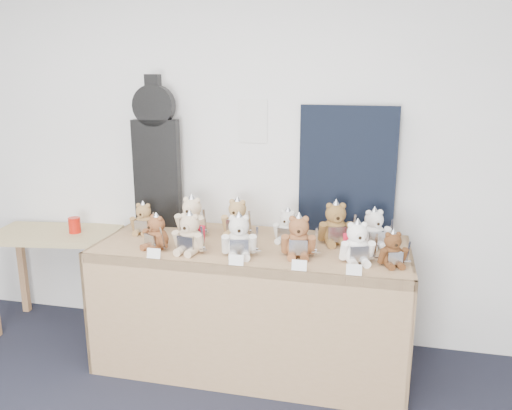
% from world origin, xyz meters
% --- Properties ---
extents(room_shell, '(6.00, 6.00, 6.00)m').
position_xyz_m(room_shell, '(0.40, 2.49, 1.58)').
color(room_shell, silver).
rests_on(room_shell, floor).
extents(display_table, '(1.99, 0.83, 0.83)m').
position_xyz_m(display_table, '(0.50, 1.98, 0.65)').
color(display_table, '#916F49').
rests_on(display_table, floor).
extents(side_table, '(0.97, 0.63, 0.76)m').
position_xyz_m(side_table, '(-1.05, 2.22, 0.63)').
color(side_table, '#9C8B54').
rests_on(side_table, floor).
extents(guitar_case, '(0.33, 0.12, 1.07)m').
position_xyz_m(guitar_case, '(-0.26, 2.34, 1.35)').
color(guitar_case, black).
rests_on(guitar_case, display_table).
extents(navy_board, '(0.65, 0.11, 0.87)m').
position_xyz_m(navy_board, '(1.06, 2.44, 1.26)').
color(navy_board, black).
rests_on(navy_board, display_table).
extents(red_cup, '(0.09, 0.09, 0.12)m').
position_xyz_m(red_cup, '(-0.89, 2.23, 0.82)').
color(red_cup, red).
rests_on(red_cup, side_table).
extents(teddy_front_far_left, '(0.20, 0.20, 0.25)m').
position_xyz_m(teddy_front_far_left, '(-0.06, 1.84, 0.93)').
color(teddy_front_far_left, brown).
rests_on(teddy_front_far_left, display_table).
extents(teddy_front_left, '(0.23, 0.20, 0.28)m').
position_xyz_m(teddy_front_left, '(0.16, 1.83, 0.94)').
color(teddy_front_left, tan).
rests_on(teddy_front_left, display_table).
extents(teddy_front_centre, '(0.24, 0.22, 0.29)m').
position_xyz_m(teddy_front_centre, '(0.48, 1.83, 0.94)').
color(teddy_front_centre, silver).
rests_on(teddy_front_centre, display_table).
extents(teddy_front_right, '(0.24, 0.20, 0.29)m').
position_xyz_m(teddy_front_right, '(0.82, 1.90, 0.94)').
color(teddy_front_right, brown).
rests_on(teddy_front_right, display_table).
extents(teddy_front_far_right, '(0.23, 0.21, 0.28)m').
position_xyz_m(teddy_front_far_right, '(1.16, 1.88, 0.94)').
color(teddy_front_far_right, white).
rests_on(teddy_front_far_right, display_table).
extents(teddy_front_end, '(0.19, 0.18, 0.23)m').
position_xyz_m(teddy_front_end, '(1.36, 1.87, 0.92)').
color(teddy_front_end, '#56341D').
rests_on(teddy_front_end, display_table).
extents(teddy_back_left, '(0.25, 0.21, 0.30)m').
position_xyz_m(teddy_back_left, '(0.06, 2.16, 0.95)').
color(teddy_back_left, beige).
rests_on(teddy_back_left, display_table).
extents(teddy_back_centre_left, '(0.23, 0.20, 0.28)m').
position_xyz_m(teddy_back_centre_left, '(0.35, 2.23, 0.94)').
color(teddy_back_centre_left, tan).
rests_on(teddy_back_centre_left, display_table).
extents(teddy_back_centre_right, '(0.20, 0.18, 0.25)m').
position_xyz_m(teddy_back_centre_right, '(0.71, 2.17, 0.93)').
color(teddy_back_centre_right, beige).
rests_on(teddy_back_centre_right, display_table).
extents(teddy_back_right, '(0.26, 0.23, 0.31)m').
position_xyz_m(teddy_back_right, '(1.02, 2.20, 0.95)').
color(teddy_back_right, brown).
rests_on(teddy_back_right, display_table).
extents(teddy_back_end, '(0.23, 0.22, 0.28)m').
position_xyz_m(teddy_back_end, '(1.26, 2.18, 0.94)').
color(teddy_back_end, white).
rests_on(teddy_back_end, display_table).
extents(teddy_back_far_left, '(0.20, 0.16, 0.24)m').
position_xyz_m(teddy_back_far_left, '(-0.28, 2.13, 0.92)').
color(teddy_back_far_left, olive).
rests_on(teddy_back_far_left, display_table).
extents(entry_card_a, '(0.08, 0.02, 0.06)m').
position_xyz_m(entry_card_a, '(-0.00, 1.67, 0.86)').
color(entry_card_a, silver).
rests_on(entry_card_a, display_table).
extents(entry_card_b, '(0.09, 0.02, 0.06)m').
position_xyz_m(entry_card_b, '(0.50, 1.67, 0.86)').
color(entry_card_b, silver).
rests_on(entry_card_b, display_table).
extents(entry_card_c, '(0.08, 0.02, 0.06)m').
position_xyz_m(entry_card_c, '(0.86, 1.67, 0.86)').
color(entry_card_c, silver).
rests_on(entry_card_c, display_table).
extents(entry_card_d, '(0.08, 0.02, 0.06)m').
position_xyz_m(entry_card_d, '(1.16, 1.67, 0.86)').
color(entry_card_d, silver).
rests_on(entry_card_d, display_table).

